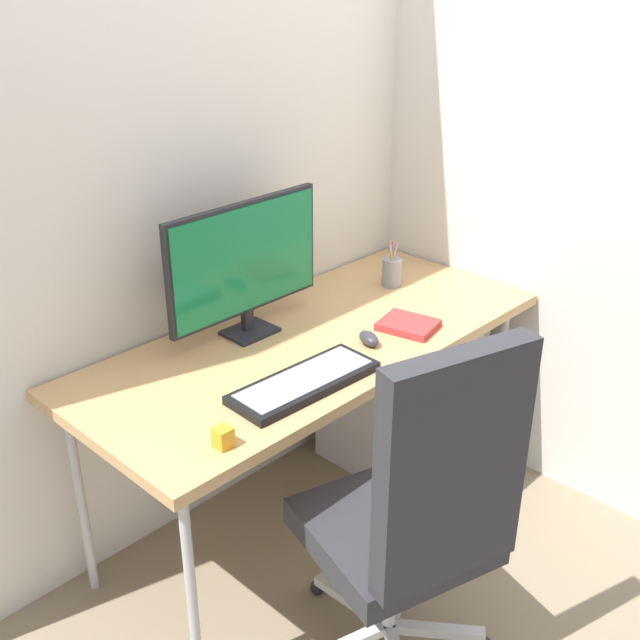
{
  "coord_description": "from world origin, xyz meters",
  "views": [
    {
      "loc": [
        -1.64,
        -1.62,
        1.93
      ],
      "look_at": [
        -0.04,
        -0.07,
        0.86
      ],
      "focal_mm": 43.89,
      "sensor_mm": 36.0,
      "label": 1
    }
  ],
  "objects": [
    {
      "name": "notebook",
      "position": [
        0.27,
        -0.19,
        0.77
      ],
      "size": [
        0.19,
        0.21,
        0.03
      ],
      "primitive_type": "cube",
      "rotation": [
        0.0,
        0.0,
        0.23
      ],
      "color": "#B23333",
      "rests_on": "desk"
    },
    {
      "name": "monitor",
      "position": [
        -0.12,
        0.18,
        1.01
      ],
      "size": [
        0.61,
        0.13,
        0.45
      ],
      "color": "black",
      "rests_on": "desk"
    },
    {
      "name": "keyboard",
      "position": [
        -0.24,
        -0.21,
        0.77
      ],
      "size": [
        0.48,
        0.19,
        0.03
      ],
      "color": "black",
      "rests_on": "desk"
    },
    {
      "name": "desk_clamp_accessory",
      "position": [
        -0.61,
        -0.27,
        0.79
      ],
      "size": [
        0.04,
        0.04,
        0.06
      ],
      "primitive_type": "cube",
      "color": "orange",
      "rests_on": "desk"
    },
    {
      "name": "pen_holder",
      "position": [
        0.52,
        0.09,
        0.81
      ],
      "size": [
        0.08,
        0.08,
        0.18
      ],
      "color": "gray",
      "rests_on": "desk"
    },
    {
      "name": "wall_back",
      "position": [
        0.0,
        0.39,
        1.4
      ],
      "size": [
        2.81,
        0.04,
        2.8
      ],
      "primitive_type": "cube",
      "color": "silver",
      "rests_on": "ground_plane"
    },
    {
      "name": "office_chair",
      "position": [
        -0.28,
        -0.67,
        0.58
      ],
      "size": [
        0.6,
        0.63,
        1.11
      ],
      "color": "black",
      "rests_on": "ground_plane"
    },
    {
      "name": "ground_plane",
      "position": [
        0.0,
        0.0,
        0.0
      ],
      "size": [
        8.0,
        8.0,
        0.0
      ],
      "primitive_type": "plane",
      "color": "gray"
    },
    {
      "name": "mouse",
      "position": [
        0.09,
        -0.17,
        0.78
      ],
      "size": [
        0.08,
        0.1,
        0.04
      ],
      "primitive_type": "ellipsoid",
      "rotation": [
        0.0,
        0.0,
        -0.33
      ],
      "color": "#333338",
      "rests_on": "desk"
    },
    {
      "name": "filing_cabinet",
      "position": [
        0.53,
        0.03,
        0.31
      ],
      "size": [
        0.46,
        0.51,
        0.62
      ],
      "color": "silver",
      "rests_on": "ground_plane"
    },
    {
      "name": "wall_side_right",
      "position": [
        0.86,
        -0.16,
        1.4
      ],
      "size": [
        0.04,
        1.87,
        2.8
      ],
      "primitive_type": "cube",
      "color": "silver",
      "rests_on": "ground_plane"
    },
    {
      "name": "desk",
      "position": [
        0.0,
        0.0,
        0.72
      ],
      "size": [
        1.65,
        0.71,
        0.76
      ],
      "color": "tan",
      "rests_on": "ground_plane"
    }
  ]
}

